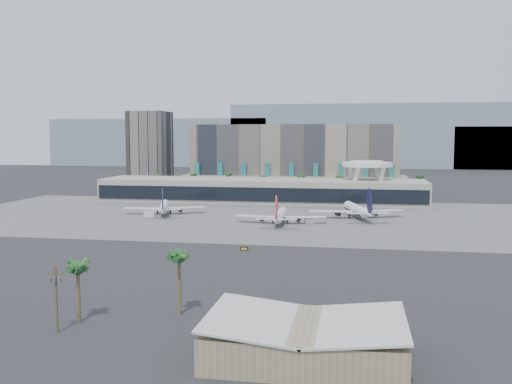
% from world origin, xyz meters
% --- Properties ---
extents(ground, '(900.00, 900.00, 0.00)m').
position_xyz_m(ground, '(0.00, 0.00, 0.00)').
color(ground, '#232326').
rests_on(ground, ground).
extents(apron_pad, '(260.00, 130.00, 0.06)m').
position_xyz_m(apron_pad, '(0.00, 55.00, 0.03)').
color(apron_pad, '#5B5B59').
rests_on(apron_pad, ground).
extents(mountain_ridge, '(680.00, 60.00, 70.00)m').
position_xyz_m(mountain_ridge, '(27.88, 470.00, 29.89)').
color(mountain_ridge, gray).
rests_on(mountain_ridge, ground).
extents(hotel, '(140.00, 30.00, 42.00)m').
position_xyz_m(hotel, '(10.00, 174.41, 16.81)').
color(hotel, gray).
rests_on(hotel, ground).
extents(office_tower, '(30.00, 30.00, 52.00)m').
position_xyz_m(office_tower, '(-95.00, 200.00, 22.94)').
color(office_tower, black).
rests_on(office_tower, ground).
extents(terminal, '(170.00, 32.50, 14.50)m').
position_xyz_m(terminal, '(0.00, 109.84, 6.52)').
color(terminal, '#B8AEA2').
rests_on(terminal, ground).
extents(saucer_structure, '(26.00, 26.00, 21.89)m').
position_xyz_m(saucer_structure, '(55.00, 116.00, 18.45)').
color(saucer_structure, white).
rests_on(saucer_structure, ground).
extents(palm_row, '(157.80, 2.80, 13.10)m').
position_xyz_m(palm_row, '(7.00, 145.00, 10.50)').
color(palm_row, brown).
rests_on(palm_row, ground).
extents(hangar_right, '(30.55, 20.60, 6.89)m').
position_xyz_m(hangar_right, '(42.00, -100.00, 2.95)').
color(hangar_right, gray).
rests_on(hangar_right, ground).
extents(utility_pole, '(3.20, 0.85, 12.00)m').
position_xyz_m(utility_pole, '(-2.00, -96.09, 7.14)').
color(utility_pole, '#4C3826').
rests_on(utility_pole, ground).
extents(airliner_left, '(35.30, 36.55, 13.02)m').
position_xyz_m(airliner_left, '(-34.65, 54.53, 3.28)').
color(airliner_left, white).
rests_on(airliner_left, ground).
extents(airliner_centre, '(36.34, 37.44, 12.92)m').
position_xyz_m(airliner_centre, '(19.89, 36.00, 3.26)').
color(airliner_centre, white).
rests_on(airliner_centre, ground).
extents(airliner_right, '(39.44, 40.92, 14.43)m').
position_xyz_m(airliner_right, '(49.97, 56.58, 3.64)').
color(airliner_right, white).
rests_on(airliner_right, ground).
extents(service_vehicle_a, '(5.14, 3.11, 2.36)m').
position_xyz_m(service_vehicle_a, '(-37.60, 44.92, 1.18)').
color(service_vehicle_a, silver).
rests_on(service_vehicle_a, ground).
extents(service_vehicle_b, '(4.47, 3.30, 2.05)m').
position_xyz_m(service_vehicle_b, '(31.47, 38.50, 1.03)').
color(service_vehicle_b, white).
rests_on(service_vehicle_b, ground).
extents(taxiway_sign, '(2.32, 0.99, 1.06)m').
position_xyz_m(taxiway_sign, '(16.28, -18.81, 0.52)').
color(taxiway_sign, black).
rests_on(taxiway_sign, ground).
extents(near_palm_a, '(6.00, 6.00, 11.79)m').
position_xyz_m(near_palm_a, '(-0.94, -90.03, 8.96)').
color(near_palm_a, brown).
rests_on(near_palm_a, ground).
extents(near_palm_b, '(6.00, 6.00, 12.93)m').
position_xyz_m(near_palm_b, '(16.09, -82.41, 10.08)').
color(near_palm_b, brown).
rests_on(near_palm_b, ground).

